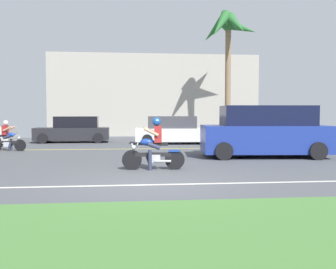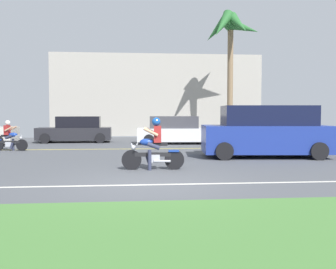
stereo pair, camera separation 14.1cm
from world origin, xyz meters
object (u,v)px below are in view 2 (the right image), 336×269
(motorcyclist, at_px, (154,148))
(parked_car_2, at_px, (177,131))
(parked_car_3, at_px, (269,129))
(parked_car_1, at_px, (76,130))
(suv_nearby, at_px, (266,132))
(palm_tree_1, at_px, (230,34))
(motorcyclist_distant, at_px, (10,138))

(motorcyclist, relative_size, parked_car_2, 0.41)
(parked_car_2, xyz_separation_m, parked_car_3, (5.91, 2.04, 0.01))
(parked_car_1, height_order, parked_car_2, parked_car_2)
(suv_nearby, bearing_deg, palm_tree_1, 83.33)
(motorcyclist, distance_m, suv_nearby, 5.32)
(suv_nearby, xyz_separation_m, parked_car_1, (-8.23, 8.41, -0.25))
(motorcyclist, bearing_deg, suv_nearby, 33.11)
(palm_tree_1, bearing_deg, parked_car_3, -31.06)
(suv_nearby, xyz_separation_m, parked_car_2, (-2.60, 6.74, -0.24))
(parked_car_2, bearing_deg, parked_car_1, 163.45)
(parked_car_2, bearing_deg, palm_tree_1, 41.39)
(parked_car_1, bearing_deg, palm_tree_1, 9.98)
(suv_nearby, bearing_deg, motorcyclist_distant, 161.39)
(parked_car_1, bearing_deg, parked_car_2, -16.55)
(suv_nearby, height_order, parked_car_1, suv_nearby)
(palm_tree_1, bearing_deg, parked_car_1, -170.02)
(motorcyclist, distance_m, parked_car_3, 14.02)
(parked_car_2, relative_size, motorcyclist_distant, 2.83)
(suv_nearby, relative_size, motorcyclist_distant, 3.11)
(suv_nearby, distance_m, parked_car_3, 9.38)
(motorcyclist_distant, bearing_deg, suv_nearby, -18.61)
(motorcyclist_distant, bearing_deg, parked_car_3, 20.91)
(parked_car_3, bearing_deg, suv_nearby, -110.68)
(suv_nearby, distance_m, palm_tree_1, 11.62)
(motorcyclist, xyz_separation_m, parked_car_2, (1.85, 9.64, 0.05))
(motorcyclist, height_order, parked_car_2, motorcyclist)
(parked_car_1, xyz_separation_m, palm_tree_1, (9.40, 1.66, 5.94))
(palm_tree_1, distance_m, motorcyclist_distant, 14.65)
(motorcyclist, distance_m, parked_car_1, 11.92)
(parked_car_2, height_order, motorcyclist_distant, parked_car_2)
(parked_car_2, relative_size, parked_car_3, 1.07)
(suv_nearby, height_order, motorcyclist_distant, suv_nearby)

